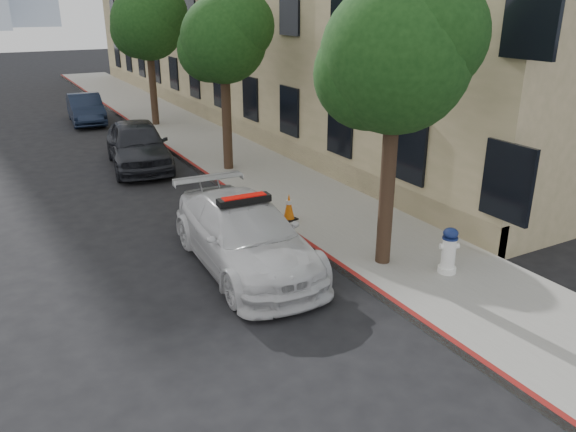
# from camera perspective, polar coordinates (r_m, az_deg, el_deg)

# --- Properties ---
(ground) EXTENTS (120.00, 120.00, 0.00)m
(ground) POSITION_cam_1_polar(r_m,az_deg,el_deg) (12.19, -7.28, -4.52)
(ground) COLOR black
(ground) RESTS_ON ground
(sidewalk) EXTENTS (3.20, 50.00, 0.15)m
(sidewalk) POSITION_cam_1_polar(r_m,az_deg,el_deg) (22.25, -8.52, 7.39)
(sidewalk) COLOR gray
(sidewalk) RESTS_ON ground
(curb_strip) EXTENTS (0.12, 50.00, 0.15)m
(curb_strip) POSITION_cam_1_polar(r_m,az_deg,el_deg) (21.77, -12.32, 6.84)
(curb_strip) COLOR maroon
(curb_strip) RESTS_ON ground
(building) EXTENTS (8.00, 36.00, 10.00)m
(building) POSITION_cam_1_polar(r_m,az_deg,el_deg) (28.51, -1.75, 20.54)
(building) COLOR tan
(building) RESTS_ON ground
(tree_near) EXTENTS (2.92, 2.82, 5.62)m
(tree_near) POSITION_cam_1_polar(r_m,az_deg,el_deg) (10.81, 11.08, 15.62)
(tree_near) COLOR black
(tree_near) RESTS_ON sidewalk
(tree_mid) EXTENTS (2.77, 2.64, 5.43)m
(tree_mid) POSITION_cam_1_polar(r_m,az_deg,el_deg) (17.70, -6.45, 17.44)
(tree_mid) COLOR black
(tree_mid) RESTS_ON sidewalk
(tree_far) EXTENTS (3.10, 3.00, 5.81)m
(tree_far) POSITION_cam_1_polar(r_m,az_deg,el_deg) (25.24, -14.01, 18.52)
(tree_far) COLOR black
(tree_far) RESTS_ON sidewalk
(police_car) EXTENTS (2.22, 4.95, 1.56)m
(police_car) POSITION_cam_1_polar(r_m,az_deg,el_deg) (11.61, -4.39, -1.92)
(police_car) COLOR silver
(police_car) RESTS_ON ground
(parked_car_mid) EXTENTS (2.43, 4.76, 1.55)m
(parked_car_mid) POSITION_cam_1_polar(r_m,az_deg,el_deg) (19.40, -15.03, 7.03)
(parked_car_mid) COLOR black
(parked_car_mid) RESTS_ON ground
(parked_car_far) EXTENTS (1.65, 4.01, 1.29)m
(parked_car_far) POSITION_cam_1_polar(r_m,az_deg,el_deg) (27.52, -19.86, 10.20)
(parked_car_far) COLOR #131C31
(parked_car_far) RESTS_ON ground
(fire_hydrant) EXTENTS (0.40, 0.36, 0.95)m
(fire_hydrant) POSITION_cam_1_polar(r_m,az_deg,el_deg) (11.52, 16.02, -3.43)
(fire_hydrant) COLOR white
(fire_hydrant) RESTS_ON sidewalk
(traffic_cone) EXTENTS (0.42, 0.42, 0.67)m
(traffic_cone) POSITION_cam_1_polar(r_m,az_deg,el_deg) (13.81, 0.10, 0.93)
(traffic_cone) COLOR black
(traffic_cone) RESTS_ON sidewalk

